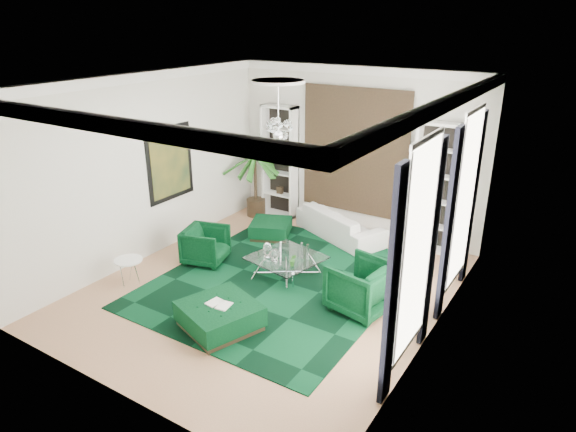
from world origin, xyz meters
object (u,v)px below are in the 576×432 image
Objects in this scene: palm at (255,166)px; armchair_left at (206,245)px; armchair_right at (361,287)px; coffee_table at (286,267)px; ottoman_front at (220,316)px; sofa at (340,223)px; side_table at (130,272)px; ottoman_side at (271,229)px.

armchair_left is at bearing -75.72° from palm.
armchair_left is 0.84× the size of armchair_right.
ottoman_front is (0.05, -2.10, 0.01)m from coffee_table.
ottoman_front is at bearing 114.54° from sofa.
side_table is at bearing -141.79° from coffee_table.
armchair_right reaches higher than sofa.
armchair_left reaches higher than coffee_table.
ottoman_side is 1.83m from palm.
ottoman_front reaches higher than coffee_table.
sofa is 3.18m from armchair_right.
ottoman_front is at bearing -150.65° from armchair_left.
palm is (-0.70, 2.75, 0.92)m from armchair_left.
ottoman_front is (1.40, -3.55, 0.03)m from ottoman_side.
ottoman_front is at bearing -68.48° from ottoman_side.
sofa is 2.30m from coffee_table.
palm is (-2.45, 0.10, 0.97)m from sofa.
sofa is 2.04× the size of ottoman_front.
ottoman_side is at bearing -28.99° from armchair_left.
coffee_table is 1.98m from ottoman_side.
side_table is (-1.00, -3.30, 0.06)m from ottoman_side.
armchair_left reaches higher than sofa.
side_table reaches higher than ottoman_side.
coffee_table is 0.47× the size of palm.
sofa is 1.87× the size of coffee_table.
side_table is (-2.35, -4.15, -0.08)m from sofa.
side_table is (-0.60, -1.50, -0.13)m from armchair_left.
coffee_table is 1.40× the size of ottoman_side.
ottoman_front is (0.05, -4.40, -0.11)m from sofa.
ottoman_side is (0.40, 1.80, -0.19)m from armchair_left.
ottoman_side is at bearing 132.95° from coffee_table.
sofa is at bearing -2.34° from palm.
sofa is 3.18m from armchair_left.
palm is at bearing 119.05° from ottoman_front.
sofa is 1.60m from ottoman_side.
coffee_table is at bearing -90.19° from armchair_right.
palm is (-2.50, 4.50, 1.08)m from ottoman_front.
armchair_right is 5.09m from palm.
armchair_right is 0.38× the size of palm.
side_table reaches higher than coffee_table.
palm reaches higher than sofa.
coffee_table is 2.33× the size of side_table.
side_table is 4.38m from palm.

